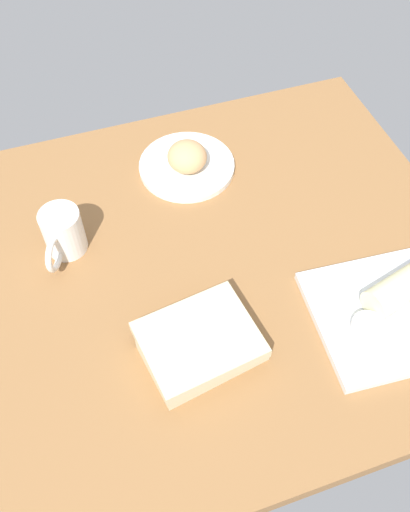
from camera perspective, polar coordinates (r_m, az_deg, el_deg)
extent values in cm
cube|color=olive|center=(108.79, -1.23, -1.62)|extent=(110.00, 90.00, 4.00)
cylinder|color=white|center=(124.13, -1.89, 9.25)|extent=(21.13, 21.13, 1.40)
ellipsoid|color=tan|center=(120.80, -1.86, 10.21)|extent=(9.68, 9.90, 6.16)
cube|color=white|center=(105.10, 17.74, -5.83)|extent=(25.98, 25.98, 1.60)
cylinder|color=silver|center=(100.34, 16.41, -7.21)|extent=(5.95, 5.95, 2.70)
cylinder|color=orange|center=(99.46, 16.55, -6.91)|extent=(4.88, 4.88, 0.40)
cylinder|color=beige|center=(104.60, 19.48, -3.22)|extent=(14.62, 9.19, 5.94)
cube|color=beige|center=(96.07, -0.28, -9.62)|extent=(21.09, 16.04, 3.01)
cube|color=beige|center=(94.02, -0.61, -8.61)|extent=(21.06, 17.96, 2.19)
cylinder|color=white|center=(109.53, -14.41, 2.48)|extent=(7.81, 7.81, 9.70)
cylinder|color=#977B4B|center=(106.38, -14.86, 3.92)|extent=(6.41, 6.41, 0.40)
torus|color=white|center=(106.51, -15.27, 0.20)|extent=(4.29, 6.79, 7.02)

